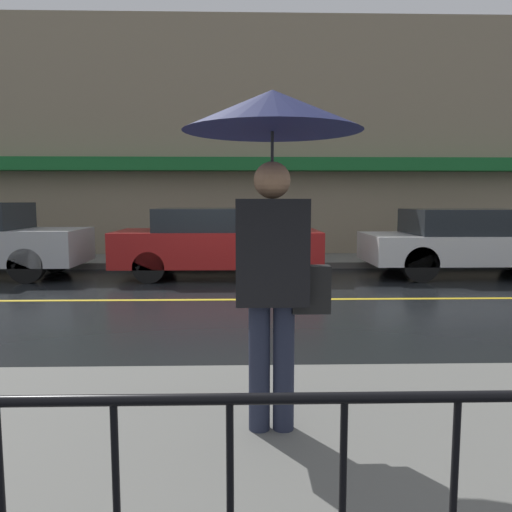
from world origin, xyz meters
name	(u,v)px	position (x,y,z in m)	size (l,w,h in m)	color
ground_plane	(230,300)	(0.00, 0.00, 0.00)	(80.00, 80.00, 0.00)	black
sidewalk_near	(207,465)	(0.00, -5.30, 0.07)	(28.00, 3.15, 0.15)	slate
sidewalk_far	(235,261)	(0.00, 4.78, 0.07)	(28.00, 2.10, 0.15)	slate
lane_marking	(230,300)	(0.00, 0.00, 0.00)	(25.20, 0.12, 0.01)	gold
building_storefront	(235,141)	(0.00, 5.95, 3.27)	(28.00, 0.85, 6.62)	gray
railing_foreground	(173,496)	(0.00, -6.62, 0.71)	(12.00, 0.04, 0.89)	black
pedestrian	(273,162)	(0.40, -4.99, 1.86)	(1.10, 1.10, 2.15)	#23283D
car_red	(216,242)	(-0.35, 2.54, 0.75)	(4.28, 1.89, 1.46)	maroon
car_white	(470,241)	(5.14, 2.54, 0.75)	(4.60, 1.90, 1.44)	silver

